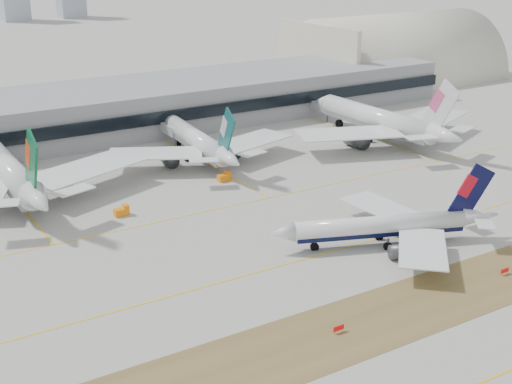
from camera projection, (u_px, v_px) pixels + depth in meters
ground at (273, 255)px, 151.32m from camera, size 3000.00×3000.00×0.00m
apron_markings at (467, 384)px, 108.20m from camera, size 360.00×122.22×0.06m
taxiing_airliner at (388, 226)px, 155.41m from camera, size 50.79×42.97×17.77m
widebody_eva at (11, 174)px, 181.91m from camera, size 70.14×68.39×24.99m
widebody_cathay at (199, 142)px, 212.83m from camera, size 59.21×58.22×21.21m
widebody_china_air at (382, 121)px, 232.71m from camera, size 70.42×68.72×25.10m
terminal at (88, 112)px, 240.53m from camera, size 280.00×43.10×15.00m
hangar at (392, 78)px, 335.62m from camera, size 91.00×60.00×60.00m
hold_sign_left at (339, 328)px, 121.75m from camera, size 2.20×0.15×1.35m
hold_sign_right at (505, 271)px, 142.52m from camera, size 2.20×0.15×1.35m
gse_b at (122, 211)px, 172.48m from camera, size 3.55×2.00×2.60m
gse_c at (225, 177)px, 196.67m from camera, size 3.55×2.00×2.60m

